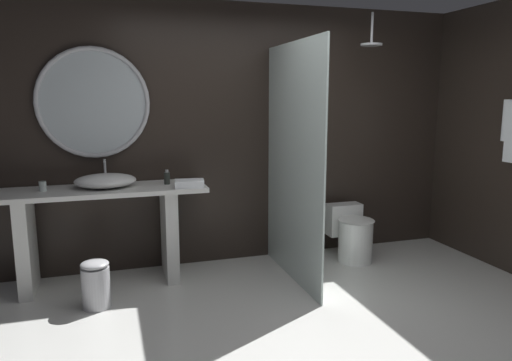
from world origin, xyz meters
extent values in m
plane|color=silver|center=(0.00, 0.00, 0.00)|extent=(5.76, 5.76, 0.00)
cube|color=black|center=(0.00, 1.90, 1.30)|extent=(4.80, 0.10, 2.60)
cube|color=silver|center=(-1.46, 1.55, 0.87)|extent=(1.89, 0.57, 0.04)
cube|color=silver|center=(-2.07, 1.55, 0.42)|extent=(0.11, 0.48, 0.85)
cube|color=silver|center=(-0.85, 1.55, 0.42)|extent=(0.11, 0.48, 0.85)
ellipsoid|color=white|center=(-1.39, 1.58, 0.95)|extent=(0.54, 0.44, 0.12)
cylinder|color=#B7B7BC|center=(-1.39, 1.78, 1.00)|extent=(0.02, 0.02, 0.23)
cylinder|color=#B7B7BC|center=(-1.39, 1.72, 1.11)|extent=(0.02, 0.12, 0.02)
cylinder|color=silver|center=(-1.91, 1.57, 0.93)|extent=(0.06, 0.06, 0.08)
cylinder|color=#282D28|center=(-0.85, 1.57, 0.94)|extent=(0.05, 0.05, 0.11)
cylinder|color=#B7B7BC|center=(-0.85, 1.57, 1.01)|extent=(0.03, 0.03, 0.02)
torus|color=#B7B7BC|center=(-1.46, 1.81, 1.63)|extent=(1.01, 0.04, 1.01)
cylinder|color=#B2BCC1|center=(-1.46, 1.82, 1.63)|extent=(0.94, 0.01, 0.94)
cube|color=silver|center=(0.25, 1.18, 1.08)|extent=(0.02, 1.34, 2.17)
cylinder|color=#B7B7BC|center=(1.18, 1.48, 2.35)|extent=(0.02, 0.02, 0.30)
cylinder|color=#B7B7BC|center=(1.18, 1.48, 2.19)|extent=(0.21, 0.21, 0.02)
cylinder|color=white|center=(2.21, 0.72, 1.47)|extent=(0.11, 0.11, 0.38)
cylinder|color=white|center=(1.03, 1.38, 0.22)|extent=(0.35, 0.35, 0.44)
ellipsoid|color=white|center=(1.03, 1.38, 0.45)|extent=(0.37, 0.40, 0.02)
cube|color=white|center=(1.03, 1.65, 0.39)|extent=(0.36, 0.17, 0.34)
cylinder|color=#B7B7BC|center=(-1.51, 1.04, 0.17)|extent=(0.22, 0.22, 0.34)
ellipsoid|color=#B7B7BC|center=(-1.51, 1.04, 0.37)|extent=(0.22, 0.22, 0.07)
cube|color=white|center=(-0.68, 1.36, 0.92)|extent=(0.28, 0.21, 0.07)
camera|label=1|loc=(-1.36, -2.80, 1.69)|focal=33.30mm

